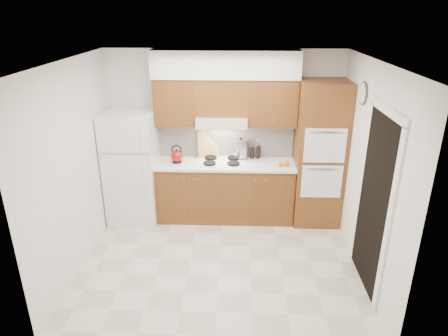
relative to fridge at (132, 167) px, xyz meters
name	(u,v)px	position (x,y,z in m)	size (l,w,h in m)	color
floor	(220,260)	(1.41, -1.14, -0.86)	(3.60, 3.60, 0.00)	beige
ceiling	(219,61)	(1.41, -1.14, 1.74)	(3.60, 3.60, 0.00)	white
wall_back	(224,134)	(1.41, 0.36, 0.44)	(3.60, 0.02, 2.60)	white
wall_left	(75,168)	(-0.40, -1.14, 0.44)	(0.02, 3.00, 2.60)	white
wall_right	(368,172)	(3.21, -1.14, 0.44)	(0.02, 3.00, 2.60)	white
fridge	(132,167)	(0.00, 0.00, 0.00)	(0.75, 0.72, 1.72)	white
base_cabinets	(225,191)	(1.43, 0.06, -0.41)	(2.11, 0.60, 0.90)	brown
countertop	(225,164)	(1.43, 0.05, 0.06)	(2.13, 0.62, 0.04)	white
backsplash	(226,139)	(1.43, 0.34, 0.36)	(2.11, 0.03, 0.56)	white
oven_cabinet	(319,154)	(2.85, 0.03, 0.24)	(0.70, 0.65, 2.20)	brown
upper_cab_left	(176,102)	(0.69, 0.19, 0.99)	(0.63, 0.33, 0.70)	brown
upper_cab_right	(272,102)	(2.12, 0.19, 0.99)	(0.73, 0.33, 0.70)	brown
range_hood	(222,121)	(1.38, 0.13, 0.71)	(0.75, 0.45, 0.15)	silver
upper_cab_over_hood	(222,97)	(1.38, 0.19, 1.06)	(0.75, 0.33, 0.55)	brown
soffit	(225,64)	(1.43, 0.18, 1.54)	(2.13, 0.36, 0.40)	silver
cooktop	(222,162)	(1.38, 0.07, 0.09)	(0.74, 0.50, 0.01)	white
doorway	(374,204)	(3.19, -1.49, 0.19)	(0.02, 0.90, 2.10)	black
wall_clock	(363,93)	(3.19, -0.59, 1.29)	(0.30, 0.30, 0.02)	#3F3833
kettle	(177,156)	(0.69, 0.03, 0.18)	(0.19, 0.19, 0.19)	#940D0A
cutting_board	(208,145)	(1.16, 0.31, 0.28)	(0.33, 0.02, 0.44)	tan
stock_pot	(240,148)	(1.66, 0.26, 0.25)	(0.26, 0.26, 0.28)	#AEADB2
condiment_a	(258,153)	(1.94, 0.25, 0.17)	(0.05, 0.05, 0.18)	black
condiment_b	(259,152)	(1.95, 0.31, 0.17)	(0.06, 0.06, 0.18)	black
condiment_c	(252,153)	(1.85, 0.26, 0.17)	(0.06, 0.06, 0.18)	black
orange_near	(280,164)	(2.26, -0.08, 0.12)	(0.07, 0.07, 0.07)	#D7420B
orange_far	(286,163)	(2.35, -0.05, 0.12)	(0.09, 0.09, 0.09)	orange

